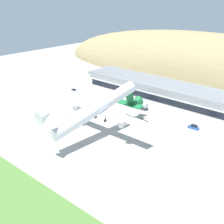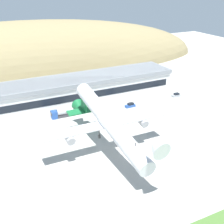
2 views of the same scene
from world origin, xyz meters
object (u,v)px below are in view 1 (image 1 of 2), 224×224
Objects in this scene: cargo_airplane at (98,109)px; traffic_cone_0 at (134,127)px; traffic_cone_1 at (148,126)px; service_car_2 at (74,91)px; fuel_truck at (141,106)px; service_car_1 at (194,127)px; terminal_building at (172,94)px.

cargo_airplane is 85.72× the size of traffic_cone_0.
traffic_cone_0 is at bearing -123.68° from traffic_cone_1.
cargo_airplane is at bearing -31.27° from service_car_2.
fuel_truck reaches higher than service_car_2.
service_car_1 is 0.63× the size of fuel_truck.
terminal_building is 158.08× the size of traffic_cone_1.
traffic_cone_0 is (50.97, -13.98, -0.34)m from service_car_2.
fuel_truck is at bearing 120.35° from traffic_cone_0.
cargo_airplane is 7.51× the size of fuel_truck.
fuel_truck reaches higher than service_car_1.
cargo_airplane is 22.29m from traffic_cone_1.
fuel_truck is at bearing 97.82° from cargo_airplane.
service_car_1 is 1.04× the size of service_car_2.
service_car_1 is 7.18× the size of traffic_cone_1.
fuel_truck is at bearing 173.13° from service_car_1.
cargo_airplane is 11.94× the size of service_car_1.
traffic_cone_0 is at bearing -139.56° from service_car_1.
traffic_cone_0 is 1.00× the size of traffic_cone_1.
fuel_truck is (-27.63, 3.33, 0.86)m from service_car_1.
cargo_airplane is 53.23m from service_car_2.
service_car_2 is at bearing 170.03° from traffic_cone_1.
service_car_2 is at bearing 164.66° from traffic_cone_0.
traffic_cone_0 is (10.50, -17.93, -1.28)m from fuel_truck.
service_car_2 is at bearing 148.73° from cargo_airplane.
cargo_airplane reaches higher than traffic_cone_0.
service_car_2 reaches higher than traffic_cone_0.
service_car_1 is at bearing 40.44° from traffic_cone_0.
terminal_building is 26.33m from service_car_1.
fuel_truck reaches higher than traffic_cone_0.
cargo_airplane reaches higher than terminal_building.
terminal_building is 50.93m from service_car_2.
terminal_building is at bearing 85.96° from cargo_airplane.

